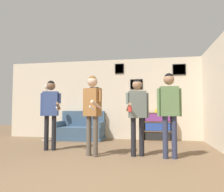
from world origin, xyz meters
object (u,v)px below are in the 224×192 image
person_spectator_near_bookshelf (169,105)px  bottle_on_floor (55,139)px  floor_lamp (47,107)px  person_player_foreground_center (92,106)px  couch (81,130)px  person_watcher_holding_cup (137,108)px  person_player_foreground_left (51,107)px  drinking_cup (156,111)px  bookshelf (158,127)px

person_spectator_near_bookshelf → bottle_on_floor: person_spectator_near_bookshelf is taller
floor_lamp → person_player_foreground_center: floor_lamp is taller
couch → floor_lamp: size_ratio=0.86×
couch → bottle_on_floor: (-0.58, -0.71, -0.20)m
person_watcher_holding_cup → person_spectator_near_bookshelf: size_ratio=0.95×
person_watcher_holding_cup → person_spectator_near_bookshelf: bearing=-9.6°
couch → person_player_foreground_left: 2.07m
floor_lamp → person_player_foreground_left: size_ratio=1.06×
bottle_on_floor → drinking_cup: bearing=16.5°
floor_lamp → person_watcher_holding_cup: size_ratio=1.09×
person_player_foreground_center → floor_lamp: bearing=136.5°
bookshelf → drinking_cup: size_ratio=9.03×
bottle_on_floor → person_watcher_holding_cup: bearing=-29.9°
couch → bottle_on_floor: couch is taller
couch → bookshelf: 2.50m
floor_lamp → drinking_cup: floor_lamp is taller
bookshelf → person_player_foreground_center: size_ratio=0.54×
person_player_foreground_left → drinking_cup: bearing=39.4°
person_player_foreground_left → drinking_cup: person_player_foreground_left is taller
floor_lamp → person_player_foreground_center: (2.08, -1.97, -0.01)m
person_player_foreground_center → person_spectator_near_bookshelf: person_spectator_near_bookshelf is taller
person_spectator_near_bookshelf → bottle_on_floor: bearing=153.7°
drinking_cup → couch: bearing=-175.5°
floor_lamp → person_player_foreground_left: 1.75m
bookshelf → person_spectator_near_bookshelf: bearing=-85.6°
bottle_on_floor → drinking_cup: 3.28m
person_player_foreground_center → bottle_on_floor: size_ratio=6.35×
couch → bookshelf: (2.49, 0.19, 0.14)m
person_watcher_holding_cup → bottle_on_floor: bearing=150.1°
couch → person_player_foreground_center: person_player_foreground_center is taller
bookshelf → person_spectator_near_bookshelf: person_spectator_near_bookshelf is taller
couch → drinking_cup: bearing=4.5°
floor_lamp → bottle_on_floor: bearing=-34.4°
person_player_foreground_center → person_watcher_holding_cup: person_player_foreground_center is taller
floor_lamp → person_player_foreground_center: size_ratio=1.04×
person_player_foreground_left → person_spectator_near_bookshelf: bearing=-8.0°
person_watcher_holding_cup → bottle_on_floor: size_ratio=6.09×
person_spectator_near_bookshelf → couch: bearing=139.2°
person_spectator_near_bookshelf → person_player_foreground_center: bearing=-177.7°
couch → bottle_on_floor: size_ratio=5.68×
person_player_foreground_center → drinking_cup: 2.93m
bottle_on_floor → floor_lamp: bearing=145.6°
person_watcher_holding_cup → bottle_on_floor: (-2.61, 1.50, -0.91)m
couch → person_spectator_near_bookshelf: size_ratio=0.89×
couch → person_spectator_near_bookshelf: bearing=-40.8°
person_spectator_near_bookshelf → person_player_foreground_left: bearing=172.0°
couch → drinking_cup: size_ratio=14.87×
bottle_on_floor → drinking_cup: (3.04, 0.90, 0.84)m
couch → person_player_foreground_left: (-0.13, -1.93, 0.75)m
floor_lamp → person_player_foreground_center: bearing=-43.5°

